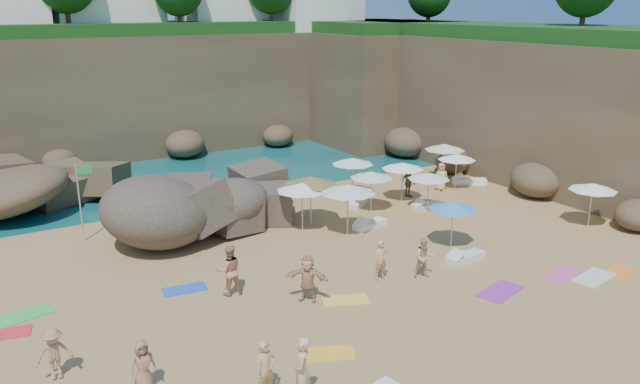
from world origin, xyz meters
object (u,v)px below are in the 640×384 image
person_stand_2 (262,186)px  parasol_2 (457,157)px  rock_outcrop (218,226)px  parasol_1 (302,187)px  parasol_0 (372,175)px  person_stand_1 (229,270)px  person_stand_0 (266,369)px  lounger_0 (359,203)px  person_stand_4 (441,177)px  person_stand_5 (208,219)px  person_stand_6 (302,372)px  flag_pole (81,192)px  person_stand_3 (409,182)px

person_stand_2 → parasol_2: bearing=171.9°
rock_outcrop → parasol_1: 4.49m
parasol_0 → person_stand_1: bearing=-152.7°
parasol_1 → person_stand_0: (-7.16, -10.56, -1.24)m
lounger_0 → person_stand_4: 5.50m
person_stand_0 → person_stand_1: size_ratio=0.86×
rock_outcrop → person_stand_1: person_stand_1 is taller
parasol_0 → parasol_1: (-4.31, -0.61, 0.18)m
parasol_0 → person_stand_2: size_ratio=1.37×
person_stand_5 → person_stand_6: 13.22m
rock_outcrop → person_stand_1: bearing=-109.1°
parasol_0 → person_stand_2: (-3.86, 4.42, -1.08)m
rock_outcrop → parasol_2: size_ratio=3.47×
flag_pole → person_stand_6: 15.32m
parasol_0 → person_stand_3: bearing=15.9°
parasol_1 → person_stand_4: parasol_1 is taller
person_stand_3 → person_stand_2: bearing=59.9°
lounger_0 → person_stand_1: size_ratio=0.86×
parasol_2 → person_stand_5: size_ratio=1.39×
person_stand_5 → person_stand_2: bearing=19.6°
parasol_1 → lounger_0: 4.96m
person_stand_0 → person_stand_6: bearing=-62.1°
flag_pole → person_stand_6: bearing=-81.5°
person_stand_0 → person_stand_2: size_ratio=1.02×
flag_pole → person_stand_4: bearing=-6.9°
person_stand_1 → person_stand_5: bearing=-94.5°
person_stand_0 → person_stand_4: person_stand_0 is taller
person_stand_2 → person_stand_1: bearing=69.4°
person_stand_3 → person_stand_4: 2.29m
person_stand_4 → person_stand_6: bearing=-114.3°
flag_pole → parasol_1: 9.54m
parasol_1 → person_stand_2: parasol_1 is taller
parasol_0 → person_stand_6: size_ratio=1.12×
parasol_2 → person_stand_1: (-16.22, -5.84, -0.89)m
person_stand_0 → person_stand_6: (0.63, -0.81, 0.16)m
lounger_0 → person_stand_4: bearing=-35.4°
parasol_2 → person_stand_1: size_ratio=1.12×
parasol_2 → parasol_0: bearing=-173.2°
person_stand_3 → person_stand_6: bearing=129.4°
parasol_1 → lounger_0: bearing=20.9°
person_stand_5 → rock_outcrop: bearing=29.2°
person_stand_0 → person_stand_5: person_stand_0 is taller
parasol_1 → person_stand_3: size_ratio=1.47×
flag_pole → parasol_0: bearing=-13.4°
parasol_2 → lounger_0: 6.64m
flag_pole → lounger_0: 13.38m
rock_outcrop → parasol_1: bearing=-38.6°
person_stand_0 → person_stand_3: bearing=29.3°
parasol_0 → person_stand_5: 8.38m
parasol_0 → parasol_2: parasol_0 is taller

